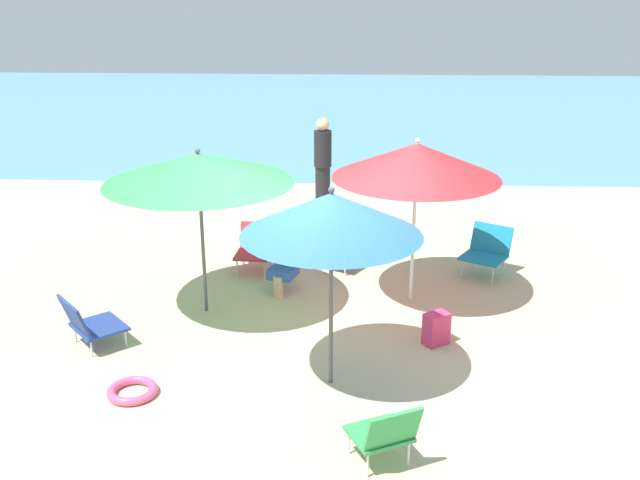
% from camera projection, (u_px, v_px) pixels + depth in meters
% --- Properties ---
extents(ground_plane, '(40.00, 40.00, 0.00)m').
position_uv_depth(ground_plane, '(323.00, 343.00, 7.87)').
color(ground_plane, '#CCB789').
extents(sea_water, '(40.00, 16.00, 0.01)m').
position_uv_depth(sea_water, '(345.00, 110.00, 21.37)').
color(sea_water, '#5693A3').
rests_on(sea_water, ground_plane).
extents(umbrella_green, '(2.10, 2.10, 1.92)m').
position_uv_depth(umbrella_green, '(199.00, 168.00, 8.06)').
color(umbrella_green, '#4C4C51').
rests_on(umbrella_green, ground_plane).
extents(umbrella_red, '(1.92, 1.92, 1.96)m').
position_uv_depth(umbrella_red, '(417.00, 161.00, 8.36)').
color(umbrella_red, silver).
rests_on(umbrella_red, ground_plane).
extents(umbrella_blue, '(1.64, 1.64, 1.94)m').
position_uv_depth(umbrella_blue, '(331.00, 215.00, 6.55)').
color(umbrella_blue, '#4C4C51').
rests_on(umbrella_blue, ground_plane).
extents(beach_chair_a, '(0.62, 0.64, 0.59)m').
position_uv_depth(beach_chair_a, '(385.00, 432.00, 5.79)').
color(beach_chair_a, '#33934C').
rests_on(beach_chair_a, ground_plane).
extents(beach_chair_b, '(0.49, 0.62, 0.58)m').
position_uv_depth(beach_chair_b, '(255.00, 246.00, 9.77)').
color(beach_chair_b, red).
rests_on(beach_chair_b, ground_plane).
extents(beach_chair_c, '(0.76, 0.76, 0.57)m').
position_uv_depth(beach_chair_c, '(89.00, 323.00, 7.68)').
color(beach_chair_c, navy).
rests_on(beach_chair_c, ground_plane).
extents(beach_chair_d, '(0.76, 0.75, 0.59)m').
position_uv_depth(beach_chair_d, '(334.00, 244.00, 9.83)').
color(beach_chair_d, navy).
rests_on(beach_chair_d, ground_plane).
extents(beach_chair_e, '(0.74, 0.75, 0.62)m').
position_uv_depth(beach_chair_e, '(487.00, 249.00, 9.59)').
color(beach_chair_e, teal).
rests_on(beach_chair_e, ground_plane).
extents(person_a, '(0.27, 0.27, 1.61)m').
position_uv_depth(person_a, '(323.00, 168.00, 11.64)').
color(person_a, black).
rests_on(person_a, ground_plane).
extents(person_b, '(0.40, 0.54, 0.97)m').
position_uv_depth(person_b, '(287.00, 251.00, 9.07)').
color(person_b, '#2D519E').
rests_on(person_b, ground_plane).
extents(swim_ring, '(0.47, 0.47, 0.08)m').
position_uv_depth(swim_ring, '(132.00, 391.00, 6.89)').
color(swim_ring, '#E54C7F').
rests_on(swim_ring, ground_plane).
extents(beach_bag, '(0.31, 0.29, 0.35)m').
position_uv_depth(beach_bag, '(436.00, 329.00, 7.80)').
color(beach_bag, '#DB3866').
rests_on(beach_bag, ground_plane).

